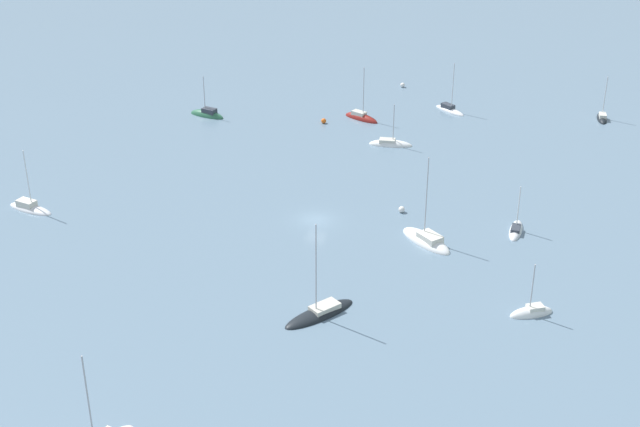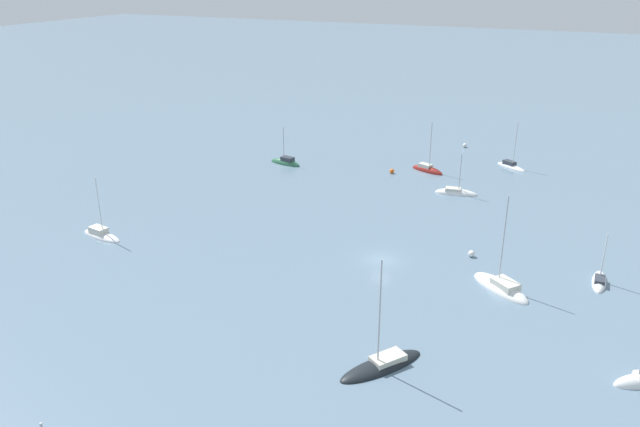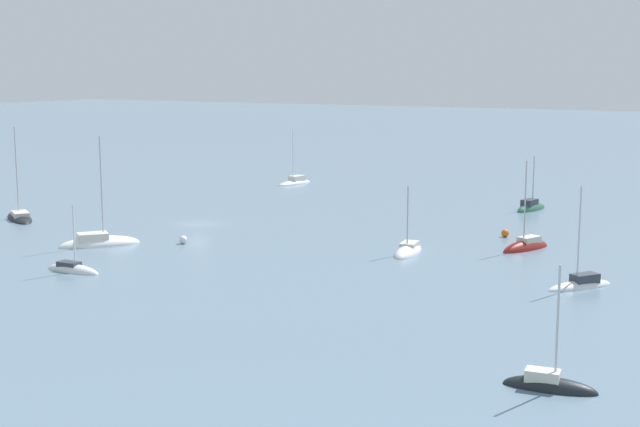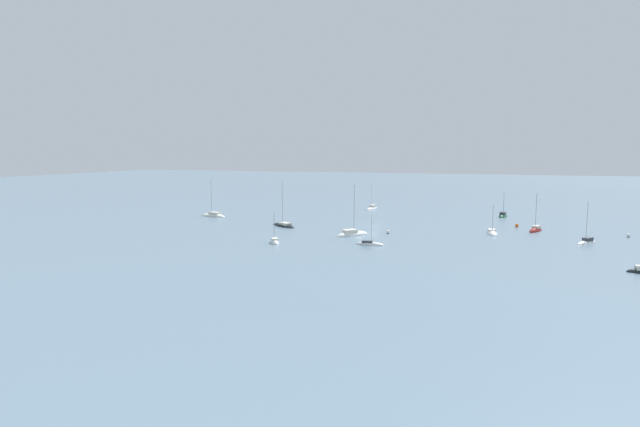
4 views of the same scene
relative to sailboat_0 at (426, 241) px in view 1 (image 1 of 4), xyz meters
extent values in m
plane|color=slate|center=(-1.37, -14.47, -0.11)|extent=(600.00, 600.00, 0.00)
ellipsoid|color=white|center=(-0.04, -0.05, -0.11)|extent=(7.04, 8.03, 1.83)
cube|color=silver|center=(0.35, 0.46, 0.78)|extent=(3.27, 3.45, 0.78)
cylinder|color=#B2B2B7|center=(-0.28, -0.37, 5.57)|extent=(0.14, 0.14, 10.35)
ellipsoid|color=black|center=(-49.97, 18.22, -0.11)|extent=(5.34, 2.19, 1.38)
cube|color=silver|center=(-49.55, 18.27, 0.60)|extent=(1.99, 1.31, 0.67)
cylinder|color=silver|center=(-50.22, 18.18, 3.59)|extent=(0.14, 0.14, 6.64)
ellipsoid|color=silver|center=(-6.20, 9.85, -0.11)|extent=(5.66, 1.58, 1.33)
cube|color=#333842|center=(-5.75, 9.85, 0.48)|extent=(2.04, 1.09, 0.46)
cylinder|color=silver|center=(-6.48, 9.85, 3.02)|extent=(0.14, 0.14, 5.53)
ellipsoid|color=white|center=(-28.42, -11.60, -0.11)|extent=(3.02, 6.77, 1.64)
cube|color=beige|center=(-28.34, -12.12, 0.59)|extent=(1.77, 2.54, 0.50)
cylinder|color=#B2B2B7|center=(-28.47, -11.28, 3.35)|extent=(0.14, 0.14, 6.03)
ellipsoid|color=silver|center=(-45.96, -5.91, -0.11)|extent=(4.98, 6.10, 1.12)
cube|color=#333842|center=(-46.24, -6.32, 0.58)|extent=(2.26, 2.52, 0.76)
cylinder|color=silver|center=(-45.78, -5.65, 4.16)|extent=(0.14, 0.14, 7.94)
cylinder|color=#B2B2B7|center=(45.31, -17.98, 5.27)|extent=(0.14, 0.14, 9.85)
ellipsoid|color=white|center=(12.10, 13.70, -0.11)|extent=(3.95, 4.92, 1.78)
cube|color=silver|center=(11.89, 14.03, 0.64)|extent=(1.90, 2.07, 0.53)
cylinder|color=#B2B2B7|center=(12.23, 13.50, 3.14)|extent=(0.14, 0.14, 5.52)
ellipsoid|color=maroon|center=(-37.73, -18.81, -0.11)|extent=(4.07, 6.58, 1.83)
cube|color=beige|center=(-37.92, -19.28, 0.74)|extent=(2.04, 2.60, 0.70)
cylinder|color=#B2B2B7|center=(-37.61, -18.52, 4.49)|extent=(0.14, 0.14, 8.20)
ellipsoid|color=#2D6647|center=(-31.28, -43.21, -0.11)|extent=(3.07, 6.53, 1.92)
cube|color=#333842|center=(-31.19, -42.71, 0.84)|extent=(1.76, 2.47, 0.84)
cylinder|color=#B2B2B7|center=(-31.34, -43.52, 3.48)|extent=(0.14, 0.14, 6.13)
ellipsoid|color=silver|center=(7.35, -50.36, -0.11)|extent=(3.22, 7.10, 1.22)
cube|color=silver|center=(7.25, -50.90, 0.66)|extent=(1.85, 2.68, 0.87)
cylinder|color=silver|center=(7.40, -50.02, 4.21)|extent=(0.14, 0.14, 7.97)
ellipsoid|color=black|center=(19.10, -7.24, -0.11)|extent=(8.63, 6.89, 1.35)
cube|color=beige|center=(18.51, -6.86, 0.55)|extent=(3.57, 3.17, 0.58)
cylinder|color=#B2B2B7|center=(19.46, -7.49, 5.46)|extent=(0.14, 0.14, 10.39)
sphere|color=white|center=(-55.47, -16.24, 0.29)|extent=(0.81, 0.81, 0.81)
sphere|color=white|center=(-6.86, -4.71, 0.30)|extent=(0.82, 0.82, 0.82)
sphere|color=orange|center=(-34.02, -24.04, 0.29)|extent=(0.81, 0.81, 0.81)
camera|label=1|loc=(93.22, 17.20, 50.95)|focal=50.00mm
camera|label=2|loc=(63.66, 7.13, 33.39)|focal=35.00mm
camera|label=3|loc=(-61.74, 65.22, 17.36)|focal=50.00mm
camera|label=4|loc=(-27.76, 102.19, 17.72)|focal=28.00mm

